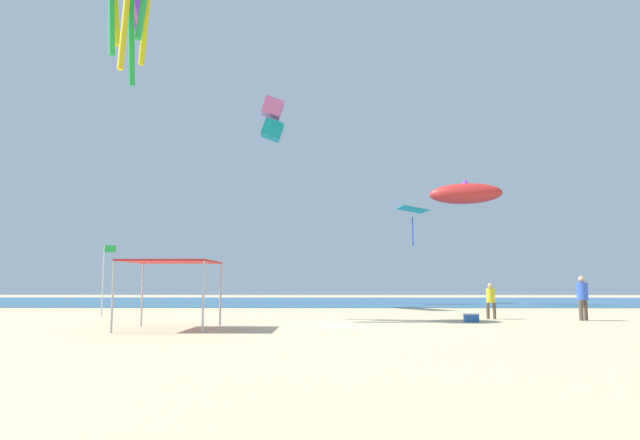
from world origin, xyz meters
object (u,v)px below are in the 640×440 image
(person_leftmost, at_px, (491,298))
(cooler_box, at_px, (471,318))
(kite_box_pink, at_px, (272,119))
(kite_parafoil_purple, at_px, (137,9))
(canopy_tent, at_px, (171,264))
(banner_flag, at_px, (105,273))
(person_near_tent, at_px, (582,294))
(kite_diamond_teal, at_px, (412,211))
(kite_inflatable_red, at_px, (465,193))

(person_leftmost, height_order, cooler_box, person_leftmost)
(person_leftmost, bearing_deg, kite_box_pink, 153.36)
(person_leftmost, bearing_deg, kite_parafoil_purple, -177.82)
(canopy_tent, bearing_deg, banner_flag, 125.70)
(banner_flag, bearing_deg, person_near_tent, -6.87)
(banner_flag, xyz_separation_m, kite_diamond_teal, (17.69, 17.50, 5.26))
(person_near_tent, xyz_separation_m, kite_parafoil_purple, (-24.10, 11.67, 19.17))
(kite_box_pink, relative_size, kite_parafoil_purple, 0.75)
(canopy_tent, distance_m, kite_inflatable_red, 27.64)
(kite_parafoil_purple, bearing_deg, kite_diamond_teal, -75.22)
(person_near_tent, bearing_deg, cooler_box, 158.57)
(banner_flag, distance_m, kite_diamond_teal, 25.43)
(banner_flag, distance_m, kite_box_pink, 21.37)
(person_near_tent, xyz_separation_m, kite_diamond_teal, (-4.20, 20.14, 6.22))
(cooler_box, bearing_deg, kite_inflatable_red, 76.26)
(canopy_tent, relative_size, person_leftmost, 1.90)
(kite_inflatable_red, height_order, kite_diamond_teal, kite_inflatable_red)
(cooler_box, relative_size, kite_diamond_teal, 0.18)
(banner_flag, distance_m, kite_inflatable_red, 26.36)
(canopy_tent, bearing_deg, kite_diamond_teal, 63.69)
(canopy_tent, bearing_deg, person_near_tent, 16.22)
(person_near_tent, height_order, person_leftmost, person_near_tent)
(kite_box_pink, bearing_deg, kite_inflatable_red, -102.25)
(kite_inflatable_red, relative_size, kite_diamond_teal, 1.78)
(person_near_tent, xyz_separation_m, kite_inflatable_red, (-0.68, 17.00, 7.18))
(kite_diamond_teal, bearing_deg, banner_flag, -55.22)
(cooler_box, height_order, kite_diamond_teal, kite_diamond_teal)
(kite_parafoil_purple, xyz_separation_m, kite_inflatable_red, (23.42, 5.33, -11.99))
(person_near_tent, height_order, kite_parafoil_purple, kite_parafoil_purple)
(canopy_tent, bearing_deg, kite_box_pink, 87.29)
(person_near_tent, relative_size, kite_diamond_teal, 0.61)
(person_leftmost, bearing_deg, kite_diamond_teal, 121.47)
(banner_flag, distance_m, cooler_box, 17.30)
(canopy_tent, xyz_separation_m, kite_diamond_teal, (12.34, 24.95, 5.08))
(person_near_tent, distance_m, kite_box_pink, 27.74)
(kite_parafoil_purple, xyz_separation_m, kite_diamond_teal, (19.90, 8.47, -12.95))
(kite_parafoil_purple, bearing_deg, kite_box_pink, -59.22)
(kite_box_pink, bearing_deg, person_leftmost, -152.21)
(banner_flag, height_order, kite_box_pink, kite_box_pink)
(canopy_tent, xyz_separation_m, person_near_tent, (16.54, 4.81, -1.14))
(banner_flag, xyz_separation_m, kite_parafoil_purple, (-2.21, 9.04, 18.20))
(cooler_box, distance_m, kite_diamond_teal, 22.44)
(kite_parafoil_purple, bearing_deg, canopy_tent, -163.63)
(kite_diamond_teal, bearing_deg, kite_inflatable_red, 38.42)
(cooler_box, height_order, kite_parafoil_purple, kite_parafoil_purple)
(kite_inflatable_red, xyz_separation_m, kite_diamond_teal, (-3.52, 3.14, -0.96))
(kite_inflatable_red, bearing_deg, kite_diamond_teal, -29.03)
(canopy_tent, relative_size, kite_parafoil_purple, 0.65)
(person_leftmost, distance_m, banner_flag, 18.32)
(kite_inflatable_red, bearing_deg, kite_parafoil_purple, 25.46)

